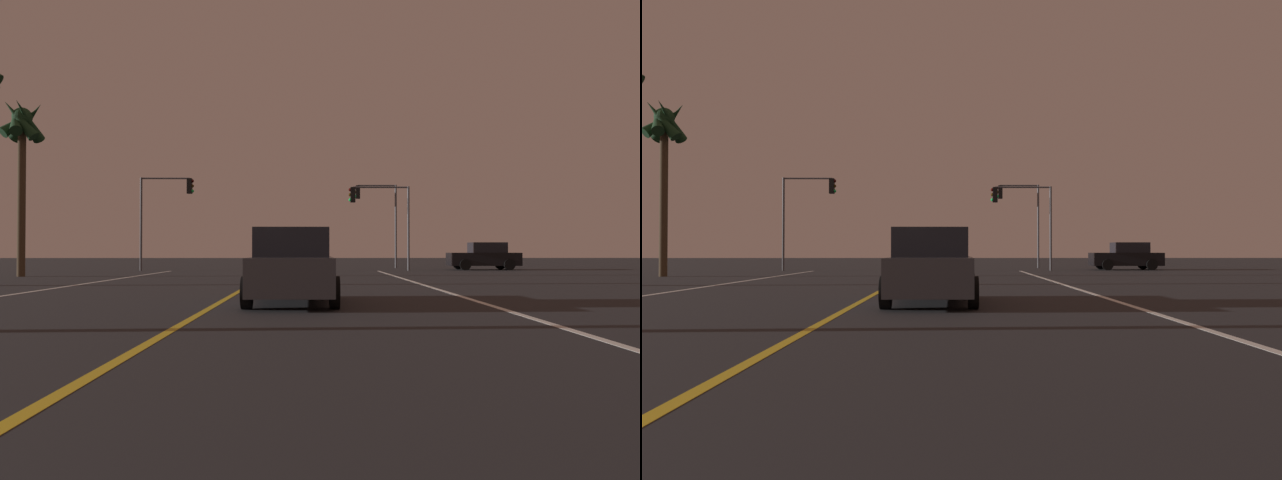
{
  "view_description": "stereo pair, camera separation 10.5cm",
  "coord_description": "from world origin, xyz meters",
  "views": [
    {
      "loc": [
        2.11,
        1.25,
        1.21
      ],
      "look_at": [
        2.6,
        34.38,
        1.76
      ],
      "focal_mm": 34.98,
      "sensor_mm": 36.0,
      "label": 1
    },
    {
      "loc": [
        2.21,
        1.25,
        1.21
      ],
      "look_at": [
        2.6,
        34.38,
        1.76
      ],
      "focal_mm": 34.98,
      "sensor_mm": 36.0,
      "label": 2
    }
  ],
  "objects": [
    {
      "name": "lane_center_divider",
      "position": [
        0.0,
        15.84,
        0.0
      ],
      "size": [
        0.16,
        43.68,
        0.01
      ],
      "primitive_type": "cube",
      "color": "gold",
      "rests_on": "ground"
    },
    {
      "name": "traffic_light_near_right",
      "position": [
        6.15,
        38.18,
        3.77
      ],
      "size": [
        3.64,
        0.36,
        5.02
      ],
      "rotation": [
        0.0,
        0.0,
        3.14
      ],
      "color": "#4C4C51",
      "rests_on": "ground"
    },
    {
      "name": "traffic_light_near_left",
      "position": [
        -6.45,
        38.18,
        4.1
      ],
      "size": [
        3.18,
        0.36,
        5.52
      ],
      "color": "#4C4C51",
      "rests_on": "ground"
    },
    {
      "name": "car_crossing_side",
      "position": [
        12.91,
        39.82,
        0.82
      ],
      "size": [
        4.3,
        2.02,
        1.7
      ],
      "rotation": [
        0.0,
        0.0,
        3.14
      ],
      "color": "black",
      "rests_on": "ground"
    },
    {
      "name": "traffic_light_far_right",
      "position": [
        6.6,
        43.68,
        4.2
      ],
      "size": [
        2.92,
        0.36,
        5.69
      ],
      "rotation": [
        0.0,
        0.0,
        3.14
      ],
      "color": "#4C4C51",
      "rests_on": "ground"
    },
    {
      "name": "lane_edge_right",
      "position": [
        6.05,
        15.84,
        0.0
      ],
      "size": [
        0.16,
        43.68,
        0.01
      ],
      "primitive_type": "cube",
      "color": "silver",
      "rests_on": "ground"
    },
    {
      "name": "palm_tree_left_far",
      "position": [
        -11.25,
        30.15,
        6.56
      ],
      "size": [
        2.21,
        2.19,
        8.21
      ],
      "color": "#473826",
      "rests_on": "ground"
    },
    {
      "name": "car_lead_same_lane",
      "position": [
        1.7,
        15.36,
        0.82
      ],
      "size": [
        2.02,
        4.3,
        1.7
      ],
      "rotation": [
        0.0,
        0.0,
        1.57
      ],
      "color": "black",
      "rests_on": "ground"
    }
  ]
}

